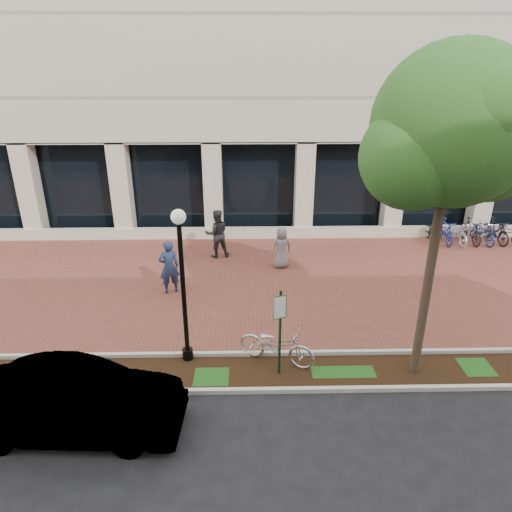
{
  "coord_description": "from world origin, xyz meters",
  "views": [
    {
      "loc": [
        -0.53,
        -14.73,
        7.2
      ],
      "look_at": [
        -0.23,
        -0.8,
        1.34
      ],
      "focal_mm": 32.0,
      "sensor_mm": 36.0,
      "label": 1
    }
  ],
  "objects_px": {
    "parking_sign": "(280,322)",
    "bike_rack_cluster": "(470,232)",
    "sedan_near_curb": "(75,402)",
    "pedestrian_right": "(281,248)",
    "locked_bicycle": "(277,345)",
    "pedestrian_left": "(169,267)",
    "pedestrian_mid": "(217,234)",
    "lamppost": "(183,279)",
    "bollard": "(469,233)",
    "street_tree": "(454,137)"
  },
  "relations": [
    {
      "from": "pedestrian_mid",
      "to": "bike_rack_cluster",
      "type": "height_order",
      "value": "pedestrian_mid"
    },
    {
      "from": "locked_bicycle",
      "to": "pedestrian_right",
      "type": "relative_size",
      "value": 1.29
    },
    {
      "from": "bollard",
      "to": "bike_rack_cluster",
      "type": "relative_size",
      "value": 0.23
    },
    {
      "from": "lamppost",
      "to": "locked_bicycle",
      "type": "bearing_deg",
      "value": -5.06
    },
    {
      "from": "locked_bicycle",
      "to": "bollard",
      "type": "height_order",
      "value": "locked_bicycle"
    },
    {
      "from": "pedestrian_left",
      "to": "bike_rack_cluster",
      "type": "relative_size",
      "value": 0.45
    },
    {
      "from": "street_tree",
      "to": "bike_rack_cluster",
      "type": "height_order",
      "value": "street_tree"
    },
    {
      "from": "lamppost",
      "to": "pedestrian_mid",
      "type": "height_order",
      "value": "lamppost"
    },
    {
      "from": "pedestrian_left",
      "to": "sedan_near_curb",
      "type": "xyz_separation_m",
      "value": [
        -0.98,
        -6.38,
        -0.21
      ]
    },
    {
      "from": "lamppost",
      "to": "street_tree",
      "type": "xyz_separation_m",
      "value": [
        5.88,
        -0.6,
        3.5
      ]
    },
    {
      "from": "street_tree",
      "to": "locked_bicycle",
      "type": "relative_size",
      "value": 3.76
    },
    {
      "from": "street_tree",
      "to": "pedestrian_mid",
      "type": "xyz_separation_m",
      "value": [
        -5.49,
        7.59,
        -4.85
      ]
    },
    {
      "from": "pedestrian_left",
      "to": "pedestrian_mid",
      "type": "distance_m",
      "value": 3.44
    },
    {
      "from": "lamppost",
      "to": "bollard",
      "type": "xyz_separation_m",
      "value": [
        11.17,
        8.18,
        -1.84
      ]
    },
    {
      "from": "lamppost",
      "to": "bike_rack_cluster",
      "type": "bearing_deg",
      "value": 36.43
    },
    {
      "from": "street_tree",
      "to": "pedestrian_right",
      "type": "relative_size",
      "value": 4.84
    },
    {
      "from": "pedestrian_right",
      "to": "lamppost",
      "type": "bearing_deg",
      "value": 45.86
    },
    {
      "from": "pedestrian_left",
      "to": "bike_rack_cluster",
      "type": "bearing_deg",
      "value": 179.3
    },
    {
      "from": "parking_sign",
      "to": "street_tree",
      "type": "relative_size",
      "value": 0.3
    },
    {
      "from": "street_tree",
      "to": "pedestrian_left",
      "type": "height_order",
      "value": "street_tree"
    },
    {
      "from": "pedestrian_left",
      "to": "bollard",
      "type": "relative_size",
      "value": 1.92
    },
    {
      "from": "bike_rack_cluster",
      "to": "sedan_near_curb",
      "type": "bearing_deg",
      "value": -141.73
    },
    {
      "from": "sedan_near_curb",
      "to": "pedestrian_right",
      "type": "bearing_deg",
      "value": -27.45
    },
    {
      "from": "pedestrian_mid",
      "to": "bike_rack_cluster",
      "type": "distance_m",
      "value": 11.03
    },
    {
      "from": "pedestrian_left",
      "to": "bollard",
      "type": "xyz_separation_m",
      "value": [
        12.21,
        4.32,
        -0.45
      ]
    },
    {
      "from": "pedestrian_left",
      "to": "pedestrian_right",
      "type": "relative_size",
      "value": 1.18
    },
    {
      "from": "pedestrian_mid",
      "to": "sedan_near_curb",
      "type": "bearing_deg",
      "value": 62.39
    },
    {
      "from": "locked_bicycle",
      "to": "pedestrian_left",
      "type": "xyz_separation_m",
      "value": [
        -3.37,
        4.07,
        0.41
      ]
    },
    {
      "from": "pedestrian_mid",
      "to": "pedestrian_right",
      "type": "height_order",
      "value": "pedestrian_mid"
    },
    {
      "from": "pedestrian_left",
      "to": "bike_rack_cluster",
      "type": "height_order",
      "value": "pedestrian_left"
    },
    {
      "from": "locked_bicycle",
      "to": "sedan_near_curb",
      "type": "distance_m",
      "value": 4.93
    },
    {
      "from": "pedestrian_left",
      "to": "pedestrian_right",
      "type": "distance_m",
      "value": 4.42
    },
    {
      "from": "lamppost",
      "to": "pedestrian_right",
      "type": "bearing_deg",
      "value": 63.81
    },
    {
      "from": "pedestrian_right",
      "to": "bike_rack_cluster",
      "type": "xyz_separation_m",
      "value": [
        8.43,
        2.47,
        -0.3
      ]
    },
    {
      "from": "locked_bicycle",
      "to": "street_tree",
      "type": "bearing_deg",
      "value": -72.76
    },
    {
      "from": "pedestrian_mid",
      "to": "pedestrian_right",
      "type": "xyz_separation_m",
      "value": [
        2.51,
        -1.11,
        -0.18
      ]
    },
    {
      "from": "street_tree",
      "to": "pedestrian_left",
      "type": "bearing_deg",
      "value": 147.17
    },
    {
      "from": "street_tree",
      "to": "sedan_near_curb",
      "type": "distance_m",
      "value": 9.59
    },
    {
      "from": "locked_bicycle",
      "to": "pedestrian_mid",
      "type": "height_order",
      "value": "pedestrian_mid"
    },
    {
      "from": "pedestrian_right",
      "to": "sedan_near_curb",
      "type": "relative_size",
      "value": 0.36
    },
    {
      "from": "pedestrian_right",
      "to": "street_tree",
      "type": "bearing_deg",
      "value": 96.76
    },
    {
      "from": "parking_sign",
      "to": "bike_rack_cluster",
      "type": "relative_size",
      "value": 0.55
    },
    {
      "from": "locked_bicycle",
      "to": "bike_rack_cluster",
      "type": "height_order",
      "value": "locked_bicycle"
    },
    {
      "from": "parking_sign",
      "to": "locked_bicycle",
      "type": "xyz_separation_m",
      "value": [
        -0.04,
        0.48,
        -0.95
      ]
    },
    {
      "from": "locked_bicycle",
      "to": "bollard",
      "type": "relative_size",
      "value": 2.09
    },
    {
      "from": "parking_sign",
      "to": "pedestrian_mid",
      "type": "xyz_separation_m",
      "value": [
        -1.98,
        7.68,
        -0.51
      ]
    },
    {
      "from": "street_tree",
      "to": "sedan_near_curb",
      "type": "bearing_deg",
      "value": -166.33
    },
    {
      "from": "pedestrian_left",
      "to": "sedan_near_curb",
      "type": "relative_size",
      "value": 0.42
    },
    {
      "from": "street_tree",
      "to": "parking_sign",
      "type": "bearing_deg",
      "value": -178.54
    },
    {
      "from": "locked_bicycle",
      "to": "pedestrian_mid",
      "type": "relative_size",
      "value": 1.05
    }
  ]
}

